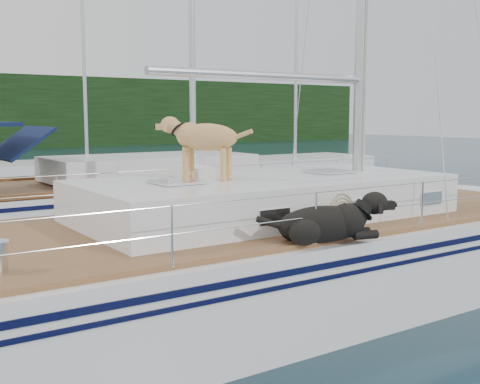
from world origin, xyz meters
TOP-DOWN VIEW (x-y plane):
  - ground at (0.00, 0.00)m, footprint 120.00×120.00m
  - main_sailboat at (0.09, -0.01)m, footprint 12.00×4.02m
  - neighbor_sailboat at (0.99, 6.38)m, footprint 11.00×3.50m
  - bg_boat_center at (4.00, 16.00)m, footprint 7.20×3.00m
  - bg_boat_east at (12.00, 13.00)m, footprint 6.40×3.00m

SIDE VIEW (x-z plane):
  - ground at x=0.00m, z-range 0.00..0.00m
  - bg_boat_center at x=4.00m, z-range -5.37..6.28m
  - bg_boat_east at x=12.00m, z-range -5.37..6.28m
  - neighbor_sailboat at x=0.99m, z-range -6.02..7.28m
  - main_sailboat at x=0.09m, z-range -6.33..7.68m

